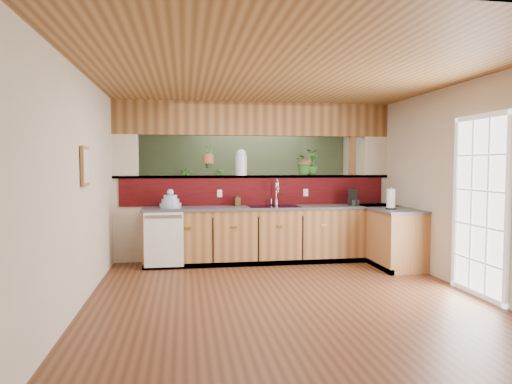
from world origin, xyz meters
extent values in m
cube|color=#542D19|center=(0.00, 0.00, 0.00)|extent=(4.60, 7.00, 0.01)
cube|color=brown|center=(0.00, 0.00, 2.60)|extent=(4.60, 7.00, 0.01)
cube|color=beige|center=(0.00, 3.50, 1.30)|extent=(4.60, 0.02, 2.60)
cube|color=beige|center=(0.00, -3.50, 1.30)|extent=(4.60, 0.02, 2.60)
cube|color=beige|center=(-2.30, 0.00, 1.30)|extent=(0.02, 7.00, 2.60)
cube|color=beige|center=(2.30, 0.00, 1.30)|extent=(0.02, 7.00, 2.60)
cube|color=beige|center=(0.00, 1.35, 0.68)|extent=(4.60, 0.15, 1.35)
cube|color=#41080B|center=(0.00, 1.27, 1.12)|extent=(4.40, 0.02, 0.45)
cube|color=brown|center=(0.00, 1.35, 1.37)|extent=(4.60, 0.21, 0.04)
cube|color=brown|center=(0.00, 1.35, 2.33)|extent=(4.60, 0.15, 0.55)
cube|color=beige|center=(-2.10, 1.35, 1.70)|extent=(0.40, 0.15, 0.70)
cube|color=beige|center=(2.10, 1.35, 1.70)|extent=(0.40, 0.15, 0.70)
cube|color=brown|center=(1.70, 1.35, 1.30)|extent=(0.10, 0.10, 2.60)
cube|color=brown|center=(0.00, 1.35, 1.37)|extent=(4.60, 0.21, 0.04)
cube|color=brown|center=(0.00, 1.35, 2.33)|extent=(4.60, 0.15, 0.55)
cube|color=#536746|center=(0.00, 3.48, 1.30)|extent=(4.55, 0.02, 2.55)
cube|color=#915D32|center=(0.25, 0.98, 0.43)|extent=(4.10, 0.60, 0.86)
cube|color=#444348|center=(0.25, 0.98, 0.88)|extent=(4.14, 0.64, 0.04)
cube|color=#915D32|center=(2.00, 0.54, 0.43)|extent=(0.60, 1.48, 0.86)
cube|color=#444348|center=(2.00, 0.54, 0.88)|extent=(0.64, 1.52, 0.04)
cube|color=#915D32|center=(2.00, 0.98, 0.43)|extent=(0.60, 0.60, 0.86)
cube|color=#444348|center=(2.00, 0.98, 0.88)|extent=(0.64, 0.64, 0.04)
cube|color=black|center=(0.25, 0.71, 0.04)|extent=(4.10, 0.06, 0.08)
cube|color=black|center=(1.73, 0.54, 0.04)|extent=(0.06, 1.48, 0.08)
cube|color=white|center=(-1.48, 0.66, 0.45)|extent=(0.58, 0.02, 0.82)
cube|color=#B7B7B2|center=(-1.48, 0.65, 0.80)|extent=(0.54, 0.01, 0.05)
cube|color=black|center=(0.25, 0.98, 0.89)|extent=(0.82, 0.50, 0.03)
cube|color=black|center=(0.06, 0.98, 0.80)|extent=(0.34, 0.40, 0.16)
cube|color=black|center=(0.44, 0.98, 0.80)|extent=(0.34, 0.40, 0.16)
cube|color=white|center=(2.27, -1.30, 1.05)|extent=(0.06, 1.02, 2.16)
cube|color=#915D32|center=(-2.27, -0.80, 1.55)|extent=(0.03, 0.35, 0.45)
cube|color=silver|center=(-2.26, -0.80, 1.55)|extent=(0.01, 0.27, 0.37)
cylinder|color=#B7B7B2|center=(0.33, 1.18, 0.95)|extent=(0.06, 0.06, 0.09)
cylinder|color=#B7B7B2|center=(0.33, 1.18, 1.11)|extent=(0.02, 0.02, 0.26)
torus|color=#B7B7B2|center=(0.33, 1.11, 1.24)|extent=(0.19, 0.03, 0.19)
cylinder|color=#B7B7B2|center=(0.33, 1.03, 1.18)|extent=(0.02, 0.02, 0.11)
cylinder|color=#B7B7B2|center=(0.24, 1.18, 0.96)|extent=(0.03, 0.03, 0.09)
cylinder|color=#A1B3D0|center=(-1.39, 1.00, 0.94)|extent=(0.33, 0.33, 0.07)
cylinder|color=#A1B3D0|center=(-1.39, 1.00, 1.00)|extent=(0.27, 0.27, 0.06)
cylinder|color=#A1B3D0|center=(-1.39, 1.00, 1.07)|extent=(0.21, 0.21, 0.06)
sphere|color=#A1B3D0|center=(-1.39, 1.00, 1.14)|extent=(0.10, 0.10, 0.10)
imported|color=#3D2816|center=(-0.33, 1.12, 1.01)|extent=(0.11, 0.11, 0.21)
cube|color=black|center=(1.58, 0.99, 1.04)|extent=(0.15, 0.24, 0.28)
cube|color=black|center=(1.58, 0.90, 0.95)|extent=(0.13, 0.09, 0.09)
cylinder|color=silver|center=(1.58, 0.93, 0.98)|extent=(0.07, 0.07, 0.07)
cylinder|color=black|center=(1.90, 0.24, 0.91)|extent=(0.15, 0.15, 0.02)
cylinder|color=#B7B7B2|center=(1.90, 0.24, 1.06)|extent=(0.02, 0.02, 0.33)
cylinder|color=white|center=(1.90, 0.24, 1.06)|extent=(0.13, 0.13, 0.28)
cylinder|color=silver|center=(-0.23, 1.35, 1.55)|extent=(0.20, 0.20, 0.33)
sphere|color=silver|center=(-0.23, 1.35, 1.74)|extent=(0.17, 0.17, 0.17)
imported|color=#2B5E20|center=(0.99, 1.35, 1.57)|extent=(0.22, 0.22, 0.37)
cylinder|color=brown|center=(-0.78, 1.35, 1.89)|extent=(0.01, 0.01, 0.32)
cylinder|color=brown|center=(-0.78, 1.35, 1.67)|extent=(0.18, 0.18, 0.16)
imported|color=#2B5E20|center=(-0.78, 1.35, 1.90)|extent=(0.24, 0.21, 0.39)
cylinder|color=brown|center=(0.86, 1.35, 1.84)|extent=(0.01, 0.01, 0.41)
cylinder|color=brown|center=(0.86, 1.35, 1.58)|extent=(0.19, 0.19, 0.17)
imported|color=#2B5E20|center=(0.86, 1.35, 1.82)|extent=(0.43, 0.39, 0.41)
cube|color=black|center=(-0.75, 3.25, 0.50)|extent=(1.70, 1.03, 1.11)
imported|color=#2B5E20|center=(-1.13, 3.25, 1.28)|extent=(0.26, 0.20, 0.46)
imported|color=#2B5E20|center=(-0.45, 3.25, 1.27)|extent=(0.31, 0.31, 0.43)
imported|color=#2B5E20|center=(0.93, 2.34, 0.41)|extent=(0.88, 0.81, 0.81)
camera|label=1|loc=(-1.17, -6.18, 1.56)|focal=32.00mm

